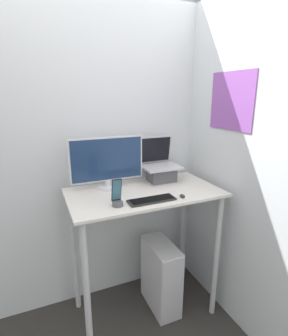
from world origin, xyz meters
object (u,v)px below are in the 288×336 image
at_px(cell_phone, 117,198).
at_px(laptop, 160,169).
at_px(monitor, 107,163).
at_px(mouse, 182,196).
at_px(keyboard, 152,200).
at_px(computer_tower, 161,276).

bearing_deg(cell_phone, laptop, 35.97).
bearing_deg(cell_phone, monitor, 83.86).
bearing_deg(mouse, cell_phone, 173.95).
distance_m(laptop, cell_phone, 0.61).
height_order(laptop, keyboard, laptop).
height_order(cell_phone, computer_tower, cell_phone).
bearing_deg(mouse, monitor, 136.77).
relative_size(monitor, keyboard, 1.72).
bearing_deg(computer_tower, mouse, -77.05).
distance_m(laptop, mouse, 0.41).
bearing_deg(mouse, keyboard, 172.92).
xyz_separation_m(keyboard, cell_phone, (-0.24, 0.02, 0.04)).
relative_size(mouse, cell_phone, 0.28).
relative_size(laptop, computer_tower, 0.60).
distance_m(mouse, computer_tower, 0.82).
bearing_deg(keyboard, laptop, 56.14).
xyz_separation_m(cell_phone, computer_tower, (0.41, 0.16, -0.83)).
bearing_deg(keyboard, mouse, -7.08).
bearing_deg(laptop, computer_tower, -111.12).
xyz_separation_m(mouse, computer_tower, (-0.05, 0.21, -0.79)).
bearing_deg(computer_tower, laptop, 68.88).
relative_size(laptop, mouse, 7.05).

